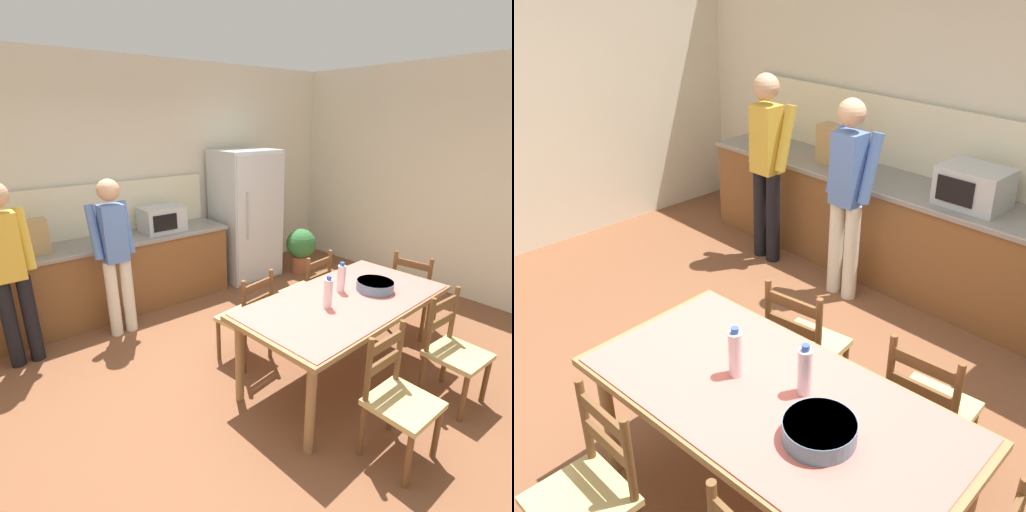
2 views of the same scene
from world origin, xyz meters
TOP-DOWN VIEW (x-y plane):
  - ground_plane at (0.00, 0.00)m, footprint 8.32×8.32m
  - wall_back at (0.00, 2.66)m, footprint 6.52×0.12m
  - kitchen_counter at (-0.74, 2.23)m, footprint 3.44×0.66m
  - counter_splashback at (-0.74, 2.54)m, footprint 3.40×0.03m
  - microwave at (0.22, 2.21)m, footprint 0.50×0.39m
  - paper_bag at (-1.18, 2.20)m, footprint 0.24×0.16m
  - dining_table at (0.63, -0.32)m, footprint 1.96×1.06m
  - bottle_near_centre at (0.39, -0.33)m, footprint 0.07×0.07m
  - bottle_off_centre at (0.71, -0.20)m, footprint 0.07×0.07m
  - serving_bowl at (0.96, -0.37)m, footprint 0.32×0.32m
  - chair_side_near_left at (0.24, -1.11)m, footprint 0.43×0.41m
  - chair_side_far_left at (0.16, 0.42)m, footprint 0.47×0.46m
  - chair_side_far_right at (1.01, 0.47)m, footprint 0.45×0.44m
  - person_at_sink at (-1.50, 1.71)m, footprint 0.43×0.30m
  - person_at_counter at (-0.57, 1.69)m, footprint 0.42×0.29m

SIDE VIEW (x-z plane):
  - ground_plane at x=0.00m, z-range 0.00..0.00m
  - chair_side_near_left at x=0.24m, z-range -0.01..0.90m
  - chair_side_far_left at x=0.16m, z-range -0.01..0.90m
  - chair_side_far_right at x=1.01m, z-range -0.01..0.90m
  - kitchen_counter at x=-0.74m, z-range 0.00..0.89m
  - dining_table at x=0.63m, z-range 0.31..1.08m
  - serving_bowl at x=0.96m, z-range 0.78..0.87m
  - bottle_near_centre at x=0.39m, z-range 0.76..1.03m
  - bottle_off_centre at x=0.71m, z-range 0.76..1.03m
  - person_at_counter at x=-0.57m, z-range 0.10..1.76m
  - person_at_sink at x=-1.50m, z-range 0.11..1.82m
  - microwave at x=0.22m, z-range 0.89..1.19m
  - paper_bag at x=-1.18m, z-range 0.89..1.25m
  - counter_splashback at x=-0.74m, z-range 0.89..1.49m
  - wall_back at x=0.00m, z-range 0.00..2.90m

